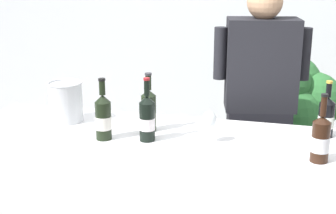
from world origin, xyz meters
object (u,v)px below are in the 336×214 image
at_px(wine_bottle_2, 149,109).
at_px(wine_bottle_4, 147,118).
at_px(person_server, 258,124).
at_px(wine_bottle_3, 321,139).
at_px(wine_glass, 209,122).
at_px(wine_bottle_0, 326,117).
at_px(potted_shrub, 297,109).
at_px(ice_bucket, 66,101).
at_px(wine_bottle_5, 103,117).

xyz_separation_m(wine_bottle_2, wine_bottle_4, (0.04, -0.15, -0.01)).
height_order(wine_bottle_4, person_server, person_server).
xyz_separation_m(wine_bottle_3, wine_glass, (-0.54, 0.12, 0.00)).
height_order(wine_bottle_2, wine_glass, wine_bottle_2).
distance_m(wine_bottle_0, wine_bottle_3, 0.36).
distance_m(wine_bottle_3, wine_bottle_4, 0.85).
relative_size(wine_bottle_0, potted_shrub, 0.26).
bearing_deg(wine_bottle_0, ice_bucket, -175.92).
relative_size(wine_bottle_3, person_server, 0.19).
relative_size(ice_bucket, person_server, 0.13).
bearing_deg(wine_bottle_4, wine_bottle_0, 18.19).
relative_size(wine_bottle_4, ice_bucket, 1.43).
relative_size(wine_bottle_5, ice_bucket, 1.40).
xyz_separation_m(wine_bottle_4, wine_glass, (0.31, 0.05, -0.01)).
bearing_deg(wine_bottle_3, wine_bottle_2, 166.49).
bearing_deg(person_server, potted_shrub, 70.92).
height_order(ice_bucket, potted_shrub, ice_bucket).
bearing_deg(wine_bottle_0, wine_bottle_5, -163.55).
xyz_separation_m(wine_bottle_2, wine_bottle_3, (0.88, -0.21, -0.01)).
distance_m(wine_bottle_3, wine_glass, 0.55).
bearing_deg(wine_bottle_4, ice_bucket, 160.80).
height_order(wine_bottle_3, wine_bottle_5, same).
height_order(wine_bottle_0, person_server, person_server).
xyz_separation_m(wine_bottle_2, wine_bottle_5, (-0.19, -0.18, -0.01)).
xyz_separation_m(ice_bucket, person_server, (1.06, 0.59, -0.24)).
height_order(wine_glass, person_server, person_server).
relative_size(wine_bottle_4, potted_shrub, 0.29).
relative_size(wine_glass, potted_shrub, 0.14).
relative_size(wine_bottle_2, potted_shrub, 0.28).
relative_size(wine_bottle_0, wine_glass, 1.82).
distance_m(wine_bottle_0, wine_glass, 0.63).
height_order(wine_bottle_3, potted_shrub, wine_bottle_3).
xyz_separation_m(wine_bottle_0, wine_bottle_3, (-0.04, -0.36, 0.00)).
bearing_deg(wine_bottle_4, wine_bottle_3, -4.37).
xyz_separation_m(wine_bottle_0, wine_bottle_4, (-0.89, -0.29, 0.01)).
height_order(wine_bottle_0, ice_bucket, wine_bottle_0).
relative_size(person_server, potted_shrub, 1.50).
height_order(wine_bottle_0, wine_bottle_5, wine_bottle_5).
relative_size(wine_bottle_2, person_server, 0.19).
distance_m(wine_bottle_3, wine_bottle_5, 1.07).
height_order(wine_bottle_0, wine_glass, wine_bottle_0).
xyz_separation_m(wine_bottle_3, person_server, (-0.34, 0.85, -0.23)).
distance_m(wine_bottle_2, person_server, 0.87).
relative_size(wine_bottle_3, ice_bucket, 1.40).
height_order(wine_bottle_5, wine_glass, wine_bottle_5).
bearing_deg(wine_glass, wine_bottle_3, -12.27).
relative_size(wine_bottle_5, potted_shrub, 0.28).
bearing_deg(ice_bucket, wine_bottle_2, -4.75).
bearing_deg(wine_bottle_3, wine_bottle_4, 175.63).
bearing_deg(wine_bottle_2, wine_bottle_0, 8.88).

